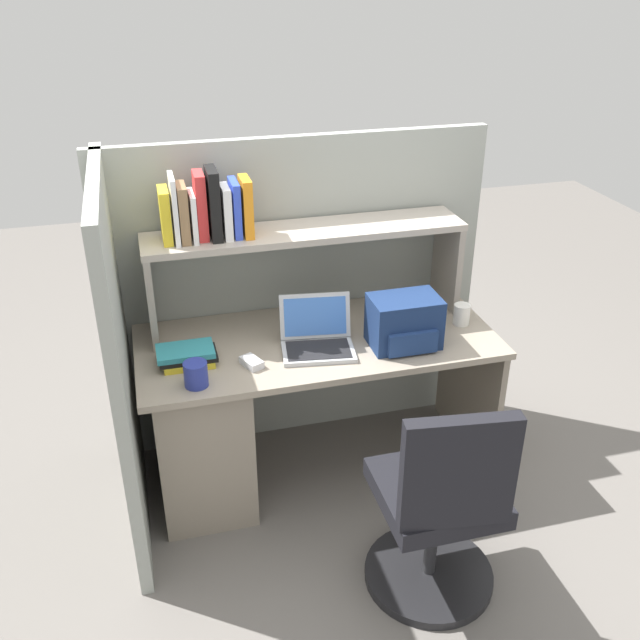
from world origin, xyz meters
TOP-DOWN VIEW (x-y plane):
  - ground_plane at (0.00, 0.00)m, footprint 8.00×8.00m
  - desk at (-0.39, 0.00)m, footprint 1.60×0.70m
  - cubicle_partition_rear at (0.00, 0.38)m, footprint 1.84×0.05m
  - cubicle_partition_left at (-0.85, -0.05)m, footprint 0.05×1.06m
  - overhead_hutch at (0.00, 0.20)m, footprint 1.44×0.28m
  - reference_books_on_shelf at (-0.43, 0.20)m, footprint 0.38×0.18m
  - laptop at (-0.02, -0.08)m, footprint 0.34×0.30m
  - backpack at (0.35, -0.15)m, footprint 0.30×0.23m
  - computer_mouse at (-0.32, -0.15)m, footprint 0.10×0.12m
  - paper_cup at (0.68, -0.03)m, footprint 0.08×0.08m
  - snack_canister at (-0.56, -0.24)m, footprint 0.10×0.10m
  - desk_book_stack at (-0.58, -0.06)m, footprint 0.25×0.16m
  - office_chair at (0.25, -0.84)m, footprint 0.52×0.52m

SIDE VIEW (x-z plane):
  - ground_plane at x=0.00m, z-range 0.00..0.00m
  - office_chair at x=0.25m, z-range -0.07..0.86m
  - desk at x=-0.39m, z-range 0.04..0.77m
  - computer_mouse at x=-0.32m, z-range 0.73..0.76m
  - desk_book_stack at x=-0.58m, z-range 0.73..0.80m
  - cubicle_partition_rear at x=0.00m, z-range 0.00..1.55m
  - cubicle_partition_left at x=-0.85m, z-range 0.00..1.55m
  - paper_cup at x=0.68m, z-range 0.73..0.83m
  - laptop at x=-0.02m, z-range 0.67..0.89m
  - snack_canister at x=-0.56m, z-range 0.73..0.83m
  - backpack at x=0.35m, z-range 0.73..0.95m
  - overhead_hutch at x=0.00m, z-range 0.86..1.31m
  - reference_books_on_shelf at x=-0.43m, z-range 1.16..1.46m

